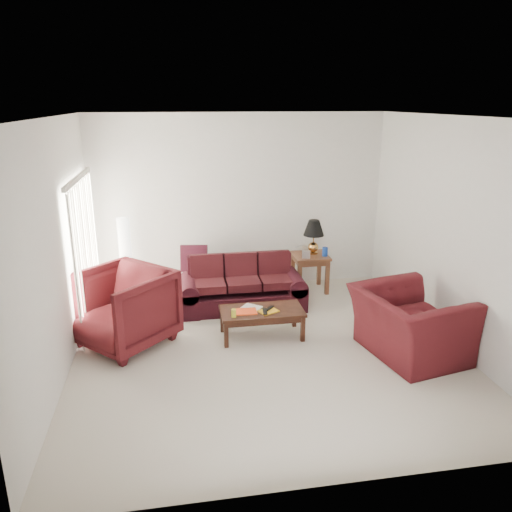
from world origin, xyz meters
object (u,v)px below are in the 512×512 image
(floor_lamp, at_px, (126,259))
(coffee_table, at_px, (262,323))
(armchair_left, at_px, (122,308))
(sofa, at_px, (242,284))
(end_table, at_px, (310,272))
(armchair_right, at_px, (409,324))

(floor_lamp, height_order, coffee_table, floor_lamp)
(floor_lamp, xyz_separation_m, armchair_left, (0.06, -1.61, -0.18))
(sofa, relative_size, armchair_left, 1.70)
(end_table, bearing_deg, armchair_right, -75.43)
(end_table, xyz_separation_m, coffee_table, (-1.14, -1.63, -0.12))
(armchair_right, bearing_deg, floor_lamp, 43.89)
(sofa, bearing_deg, armchair_left, -153.00)
(end_table, xyz_separation_m, armchair_right, (0.64, -2.46, 0.11))
(armchair_left, relative_size, coffee_table, 1.00)
(sofa, height_order, armchair_left, armchair_left)
(sofa, distance_m, armchair_left, 2.01)
(end_table, height_order, coffee_table, end_table)
(sofa, distance_m, armchair_right, 2.68)
(sofa, bearing_deg, armchair_right, -46.61)
(sofa, height_order, coffee_table, sofa)
(armchair_right, bearing_deg, end_table, 2.71)
(floor_lamp, distance_m, coffee_table, 2.63)
(sofa, bearing_deg, coffee_table, -85.20)
(end_table, bearing_deg, coffee_table, -125.10)
(coffee_table, bearing_deg, armchair_left, 179.54)
(armchair_left, height_order, coffee_table, armchair_left)
(floor_lamp, height_order, armchair_left, floor_lamp)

